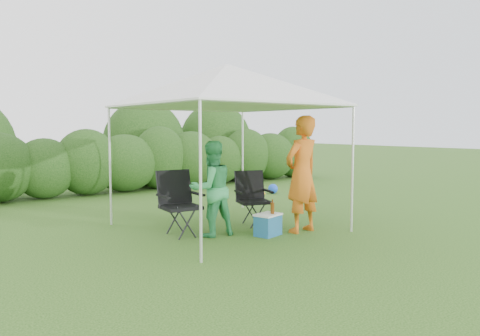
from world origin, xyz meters
TOP-DOWN VIEW (x-y plane):
  - ground at (0.00, 0.00)m, footprint 70.00×70.00m
  - hedge at (0.09, 6.00)m, footprint 15.21×1.53m
  - canopy at (0.00, 0.50)m, footprint 3.10×3.10m
  - chair_right at (0.55, 0.49)m, footprint 0.72×0.69m
  - chair_left at (-0.92, 0.59)m, footprint 0.70×0.65m
  - man at (0.82, -0.50)m, footprint 0.75×0.53m
  - woman at (-0.54, 0.18)m, footprint 0.80×0.65m
  - cooler at (0.19, -0.36)m, footprint 0.49×0.41m
  - bottle at (0.25, -0.40)m, footprint 0.06×0.06m
  - lawn_toy at (3.25, 3.41)m, footprint 0.65×0.54m

SIDE VIEW (x-z plane):
  - ground at x=0.00m, z-range 0.00..0.00m
  - lawn_toy at x=3.25m, z-range -0.01..0.32m
  - cooler at x=0.19m, z-range 0.00..0.36m
  - bottle at x=0.25m, z-range 0.36..0.59m
  - chair_right at x=0.55m, z-range 0.06..1.03m
  - chair_left at x=-0.92m, z-range 0.07..1.12m
  - woman at x=-0.54m, z-range 0.00..1.54m
  - hedge at x=0.09m, z-range -0.07..1.73m
  - man at x=0.82m, z-range 0.00..1.95m
  - canopy at x=0.00m, z-range 1.05..3.88m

